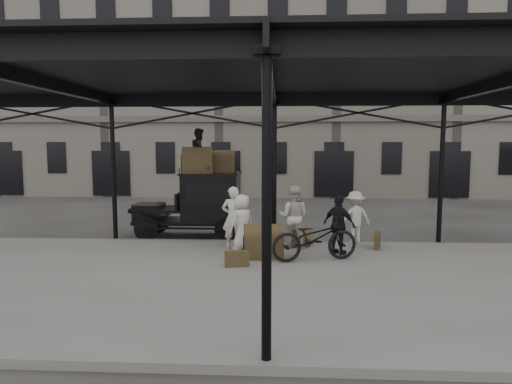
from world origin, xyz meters
TOP-DOWN VIEW (x-y plane):
  - ground at (0.00, 0.00)m, footprint 120.00×120.00m
  - platform at (0.00, -2.00)m, footprint 28.00×8.00m
  - canopy at (0.00, -1.72)m, footprint 22.50×9.00m
  - building_frontage at (0.00, 18.00)m, footprint 64.00×8.00m
  - taxi at (-2.42, 3.03)m, footprint 3.65×1.55m
  - porter_left at (-1.15, 0.85)m, footprint 0.66×0.45m
  - porter_midleft at (0.57, 1.13)m, footprint 1.00×0.85m
  - porter_centre at (-0.88, 0.72)m, footprint 0.90×0.90m
  - porter_official at (1.77, 0.34)m, footprint 0.99×0.89m
  - porter_right at (2.44, 1.80)m, footprint 1.14×0.87m
  - bicycle at (1.07, -0.37)m, footprint 2.39×1.36m
  - porter_roof at (-2.45, 2.93)m, footprint 0.60×0.75m
  - steamer_trunk_roof_near at (-2.50, 2.78)m, footprint 1.04×0.72m
  - steamer_trunk_roof_far at (-1.75, 3.23)m, footprint 0.87×0.57m
  - steamer_trunk_platform at (-0.25, -0.15)m, footprint 1.08×0.73m
  - wicker_hamper at (0.79, 1.37)m, footprint 0.62×0.47m
  - suitcase_upright at (2.97, 1.10)m, footprint 0.30×0.62m
  - suitcase_flat at (-0.86, -1.06)m, footprint 0.62×0.25m

SIDE VIEW (x-z plane):
  - ground at x=0.00m, z-range 0.00..0.00m
  - platform at x=0.00m, z-range 0.00..0.15m
  - suitcase_flat at x=-0.86m, z-range 0.15..0.55m
  - suitcase_upright at x=2.97m, z-range 0.15..0.60m
  - wicker_hamper at x=0.79m, z-range 0.15..0.65m
  - steamer_trunk_platform at x=-0.25m, z-range 0.15..0.90m
  - bicycle at x=1.07m, z-range 0.15..1.34m
  - porter_right at x=2.44m, z-range 0.15..1.72m
  - porter_centre at x=-0.88m, z-range 0.15..1.73m
  - porter_official at x=1.77m, z-range 0.15..1.77m
  - porter_left at x=-1.15m, z-range 0.15..1.94m
  - porter_midleft at x=0.57m, z-range 0.15..1.94m
  - taxi at x=-2.42m, z-range 0.11..2.29m
  - steamer_trunk_roof_far at x=-1.75m, z-range 2.18..2.79m
  - steamer_trunk_roof_near at x=-2.50m, z-range 2.18..2.89m
  - porter_roof at x=-2.45m, z-range 2.18..3.63m
  - canopy at x=0.00m, z-range 2.23..6.97m
  - building_frontage at x=0.00m, z-range 0.00..14.00m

